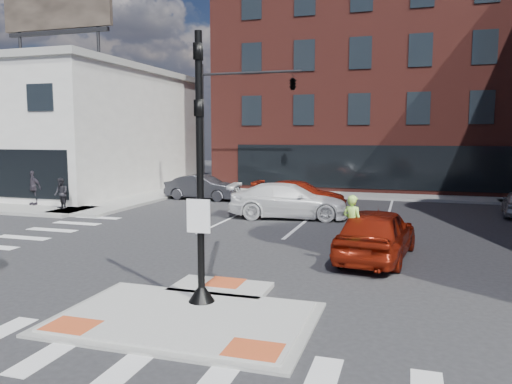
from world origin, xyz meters
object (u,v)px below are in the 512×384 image
(bg_car_dark, at_px, (203,187))
(pedestrian_b, at_px, (34,188))
(bg_car_red, at_px, (300,195))
(pedestrian_a, at_px, (61,193))
(red_sedan, at_px, (377,233))
(cyclist, at_px, (352,242))
(white_pickup, at_px, (289,201))

(bg_car_dark, relative_size, pedestrian_b, 2.43)
(bg_car_red, height_order, pedestrian_a, pedestrian_a)
(bg_car_red, bearing_deg, red_sedan, -156.88)
(cyclist, distance_m, pedestrian_b, 18.92)
(white_pickup, relative_size, bg_car_dark, 1.24)
(bg_car_red, bearing_deg, bg_car_dark, 72.96)
(pedestrian_a, bearing_deg, red_sedan, 8.70)
(cyclist, relative_size, pedestrian_b, 1.16)
(cyclist, bearing_deg, red_sedan, -98.06)
(white_pickup, height_order, pedestrian_a, pedestrian_a)
(bg_car_red, distance_m, cyclist, 11.70)
(red_sedan, xyz_separation_m, bg_car_red, (-4.61, 10.00, -0.11))
(red_sedan, bearing_deg, white_pickup, -49.72)
(red_sedan, height_order, pedestrian_b, pedestrian_b)
(white_pickup, relative_size, bg_car_red, 1.13)
(bg_car_red, distance_m, pedestrian_b, 14.19)
(cyclist, height_order, pedestrian_a, cyclist)
(white_pickup, relative_size, cyclist, 2.62)
(red_sedan, bearing_deg, bg_car_red, -58.17)
(white_pickup, bearing_deg, pedestrian_a, 90.05)
(bg_car_dark, xyz_separation_m, cyclist, (10.28, -12.75, -0.02))
(pedestrian_b, bearing_deg, white_pickup, 14.61)
(white_pickup, xyz_separation_m, pedestrian_b, (-13.78, -0.79, 0.26))
(pedestrian_a, bearing_deg, white_pickup, 34.84)
(bg_car_red, height_order, cyclist, cyclist)
(bg_car_dark, height_order, pedestrian_a, pedestrian_a)
(bg_car_dark, distance_m, pedestrian_a, 8.19)
(red_sedan, distance_m, pedestrian_b, 19.19)
(cyclist, relative_size, pedestrian_a, 1.36)
(pedestrian_b, bearing_deg, bg_car_dark, 49.50)
(red_sedan, relative_size, pedestrian_a, 3.10)
(bg_car_dark, xyz_separation_m, pedestrian_b, (-7.30, -5.74, 0.33))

